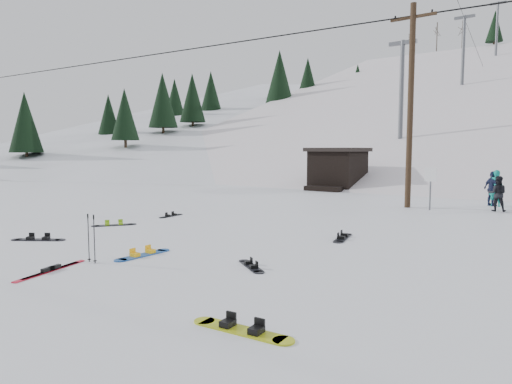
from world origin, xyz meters
The scene contains 22 objects.
ground centered at (0.00, 0.00, 0.00)m, with size 200.00×200.00×0.00m, color white.
ski_slope centered at (0.00, 55.00, -12.00)m, with size 60.00×75.00×45.00m, color white.
ridge_left centered at (-36.00, 48.00, -11.00)m, with size 34.00×85.00×38.00m, color white.
treeline_left centered at (-34.00, 40.00, 0.00)m, with size 20.00×64.00×10.00m, color black, non-canonical shape.
utility_pole centered at (2.00, 14.00, 4.68)m, with size 2.00×0.26×9.00m.
trail_sign centered at (3.10, 13.58, 1.27)m, with size 0.50×0.09×1.85m.
lift_hut centered at (-5.00, 20.94, 1.36)m, with size 3.40×4.10×2.75m.
lift_tower_near centered at (-4.00, 30.00, 7.86)m, with size 2.20×0.36×8.00m.
lift_tower_mid centered at (-4.00, 50.00, 14.36)m, with size 2.20×0.36×8.00m.
lift_tower_far centered at (-4.00, 70.00, 20.86)m, with size 2.20×0.36×8.00m.
hero_snowboard centered at (-0.09, 0.59, 0.03)m, with size 0.32×1.65×0.12m.
hero_skis centered at (-0.52, -1.54, 0.03)m, with size 0.65×1.89×0.10m.
ski_poles centered at (-0.48, -0.56, 0.58)m, with size 0.31×0.08×1.13m.
board_scatter_a centered at (-4.04, 0.04, 0.03)m, with size 1.35×1.02×0.11m.
board_scatter_b centered at (-4.53, 5.64, 0.02)m, with size 0.38×1.29×0.09m.
board_scatter_c centered at (-4.47, 2.94, 0.03)m, with size 0.97×1.29×0.11m.
board_scatter_d centered at (2.72, 1.32, 0.02)m, with size 1.11×0.83×0.09m.
board_scatter_e centered at (4.81, -1.65, 0.03)m, with size 1.67×0.43×0.12m.
board_scatter_f centered at (2.90, 5.54, 0.03)m, with size 0.61×1.54×0.11m.
skier_teal centered at (5.14, 16.81, 0.85)m, with size 0.62×0.40×1.69m, color #0D8375.
skier_dark centered at (5.49, 14.95, 0.75)m, with size 0.73×0.57×1.50m, color black.
skier_navy centered at (4.98, 16.86, 0.81)m, with size 0.95×0.39×1.62m, color #1A2141.
Camera 1 is at (8.76, -6.61, 2.60)m, focal length 32.00 mm.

